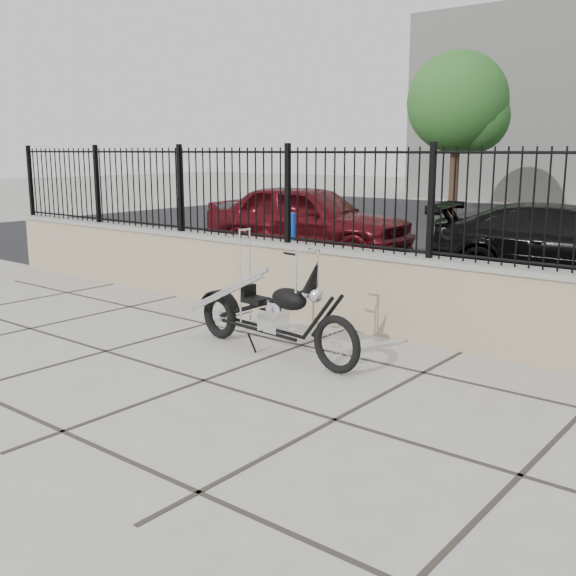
# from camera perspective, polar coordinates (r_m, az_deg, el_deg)

# --- Properties ---
(ground_plane) EXTENTS (90.00, 90.00, 0.00)m
(ground_plane) POSITION_cam_1_polar(r_m,az_deg,el_deg) (6.42, -7.16, -7.80)
(ground_plane) COLOR #99968E
(ground_plane) RESTS_ON ground
(retaining_wall) EXTENTS (14.00, 0.36, 0.96)m
(retaining_wall) POSITION_cam_1_polar(r_m,az_deg,el_deg) (8.16, 5.45, -0.07)
(retaining_wall) COLOR gray
(retaining_wall) RESTS_ON ground_plane
(iron_fence) EXTENTS (14.00, 0.08, 1.20)m
(iron_fence) POSITION_cam_1_polar(r_m,az_deg,el_deg) (8.01, 5.60, 7.51)
(iron_fence) COLOR black
(iron_fence) RESTS_ON retaining_wall
(chopper_motorcycle) EXTENTS (2.24, 0.62, 1.33)m
(chopper_motorcycle) POSITION_cam_1_polar(r_m,az_deg,el_deg) (7.03, -1.53, -0.38)
(chopper_motorcycle) COLOR black
(chopper_motorcycle) RESTS_ON ground_plane
(car_red) EXTENTS (4.54, 2.36, 1.48)m
(car_red) POSITION_cam_1_polar(r_m,az_deg,el_deg) (13.83, 1.72, 5.83)
(car_red) COLOR #4B0A10
(car_red) RESTS_ON parking_lot
(car_black) EXTENTS (4.64, 2.54, 1.27)m
(car_black) POSITION_cam_1_polar(r_m,az_deg,el_deg) (11.77, 22.68, 3.44)
(car_black) COLOR black
(car_black) RESTS_ON parking_lot
(bollard_a) EXTENTS (0.18, 0.18, 1.15)m
(bollard_a) POSITION_cam_1_polar(r_m,az_deg,el_deg) (10.77, 0.28, 3.32)
(bollard_a) COLOR blue
(bollard_a) RESTS_ON ground_plane
(tree_left) EXTENTS (3.19, 3.19, 5.39)m
(tree_left) POSITION_cam_1_polar(r_m,az_deg,el_deg) (22.84, 14.18, 15.38)
(tree_left) COLOR #382619
(tree_left) RESTS_ON ground_plane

